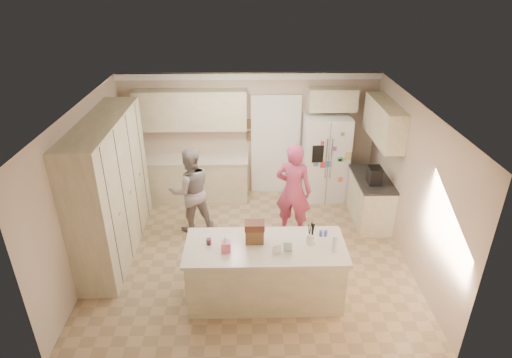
{
  "coord_description": "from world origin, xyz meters",
  "views": [
    {
      "loc": [
        -0.04,
        -6.07,
        4.48
      ],
      "look_at": [
        0.1,
        0.35,
        1.25
      ],
      "focal_mm": 30.0,
      "sensor_mm": 36.0,
      "label": 1
    }
  ],
  "objects_px": {
    "refrigerator": "(325,158)",
    "teen_girl": "(293,191)",
    "dollhouse_body": "(255,235)",
    "island_base": "(265,273)",
    "utensil_crock": "(311,238)",
    "teen_boy": "(191,191)",
    "tissue_box": "(226,246)",
    "coffee_maker": "(374,176)"
  },
  "relations": [
    {
      "from": "dollhouse_body",
      "to": "teen_boy",
      "type": "bearing_deg",
      "value": 122.39
    },
    {
      "from": "utensil_crock",
      "to": "teen_girl",
      "type": "distance_m",
      "value": 1.65
    },
    {
      "from": "dollhouse_body",
      "to": "coffee_maker",
      "type": "bearing_deg",
      "value": 39.29
    },
    {
      "from": "tissue_box",
      "to": "teen_boy",
      "type": "distance_m",
      "value": 2.11
    },
    {
      "from": "refrigerator",
      "to": "utensil_crock",
      "type": "distance_m",
      "value": 3.12
    },
    {
      "from": "coffee_maker",
      "to": "utensil_crock",
      "type": "height_order",
      "value": "coffee_maker"
    },
    {
      "from": "refrigerator",
      "to": "tissue_box",
      "type": "bearing_deg",
      "value": -121.82
    },
    {
      "from": "utensil_crock",
      "to": "coffee_maker",
      "type": "bearing_deg",
      "value": 52.88
    },
    {
      "from": "refrigerator",
      "to": "coffee_maker",
      "type": "relative_size",
      "value": 6.0
    },
    {
      "from": "refrigerator",
      "to": "teen_boy",
      "type": "xyz_separation_m",
      "value": [
        -2.64,
        -1.21,
        -0.09
      ]
    },
    {
      "from": "teen_boy",
      "to": "refrigerator",
      "type": "bearing_deg",
      "value": -174.71
    },
    {
      "from": "utensil_crock",
      "to": "tissue_box",
      "type": "relative_size",
      "value": 1.07
    },
    {
      "from": "refrigerator",
      "to": "teen_boy",
      "type": "relative_size",
      "value": 1.11
    },
    {
      "from": "island_base",
      "to": "teen_boy",
      "type": "bearing_deg",
      "value": 124.24
    },
    {
      "from": "island_base",
      "to": "teen_boy",
      "type": "height_order",
      "value": "teen_boy"
    },
    {
      "from": "utensil_crock",
      "to": "teen_girl",
      "type": "height_order",
      "value": "teen_girl"
    },
    {
      "from": "island_base",
      "to": "teen_girl",
      "type": "bearing_deg",
      "value": 71.43
    },
    {
      "from": "dollhouse_body",
      "to": "teen_girl",
      "type": "xyz_separation_m",
      "value": [
        0.72,
        1.59,
        -0.15
      ]
    },
    {
      "from": "dollhouse_body",
      "to": "island_base",
      "type": "bearing_deg",
      "value": -33.69
    },
    {
      "from": "island_base",
      "to": "coffee_maker",
      "type": "bearing_deg",
      "value": 42.83
    },
    {
      "from": "dollhouse_body",
      "to": "utensil_crock",
      "type": "bearing_deg",
      "value": -3.58
    },
    {
      "from": "dollhouse_body",
      "to": "refrigerator",
      "type": "bearing_deg",
      "value": 63.11
    },
    {
      "from": "island_base",
      "to": "dollhouse_body",
      "type": "xyz_separation_m",
      "value": [
        -0.15,
        0.1,
        0.6
      ]
    },
    {
      "from": "coffee_maker",
      "to": "teen_boy",
      "type": "bearing_deg",
      "value": -179.58
    },
    {
      "from": "tissue_box",
      "to": "dollhouse_body",
      "type": "bearing_deg",
      "value": 26.57
    },
    {
      "from": "island_base",
      "to": "utensil_crock",
      "type": "relative_size",
      "value": 14.67
    },
    {
      "from": "refrigerator",
      "to": "teen_girl",
      "type": "relative_size",
      "value": 1.01
    },
    {
      "from": "utensil_crock",
      "to": "teen_girl",
      "type": "relative_size",
      "value": 0.08
    },
    {
      "from": "refrigerator",
      "to": "utensil_crock",
      "type": "relative_size",
      "value": 12.0
    },
    {
      "from": "island_base",
      "to": "tissue_box",
      "type": "bearing_deg",
      "value": -169.7
    },
    {
      "from": "utensil_crock",
      "to": "dollhouse_body",
      "type": "relative_size",
      "value": 0.58
    },
    {
      "from": "coffee_maker",
      "to": "teen_boy",
      "type": "xyz_separation_m",
      "value": [
        -3.33,
        -0.02,
        -0.26
      ]
    },
    {
      "from": "island_base",
      "to": "teen_boy",
      "type": "xyz_separation_m",
      "value": [
        -1.28,
        1.88,
        0.37
      ]
    },
    {
      "from": "island_base",
      "to": "utensil_crock",
      "type": "distance_m",
      "value": 0.86
    },
    {
      "from": "coffee_maker",
      "to": "island_base",
      "type": "relative_size",
      "value": 0.14
    },
    {
      "from": "teen_boy",
      "to": "island_base",
      "type": "bearing_deg",
      "value": 104.95
    },
    {
      "from": "utensil_crock",
      "to": "refrigerator",
      "type": "bearing_deg",
      "value": 76.78
    },
    {
      "from": "refrigerator",
      "to": "dollhouse_body",
      "type": "xyz_separation_m",
      "value": [
        -1.51,
        -2.98,
        0.14
      ]
    },
    {
      "from": "dollhouse_body",
      "to": "teen_boy",
      "type": "relative_size",
      "value": 0.16
    },
    {
      "from": "teen_boy",
      "to": "teen_girl",
      "type": "relative_size",
      "value": 0.92
    },
    {
      "from": "dollhouse_body",
      "to": "teen_boy",
      "type": "distance_m",
      "value": 2.11
    },
    {
      "from": "island_base",
      "to": "tissue_box",
      "type": "xyz_separation_m",
      "value": [
        -0.55,
        -0.1,
        0.56
      ]
    }
  ]
}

